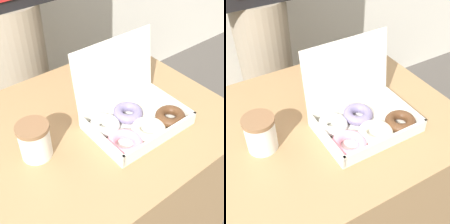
% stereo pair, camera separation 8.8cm
% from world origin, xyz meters
% --- Properties ---
extents(table, '(0.96, 0.70, 0.70)m').
position_xyz_m(table, '(0.00, 0.00, 0.35)').
color(table, '#99754C').
rests_on(table, ground_plane).
extents(donut_box, '(0.32, 0.26, 0.25)m').
position_xyz_m(donut_box, '(0.13, -0.09, 0.74)').
color(donut_box, silver).
rests_on(donut_box, table).
extents(coffee_cup, '(0.09, 0.09, 0.11)m').
position_xyz_m(coffee_cup, '(-0.17, -0.02, 0.76)').
color(coffee_cup, silver).
rests_on(coffee_cup, table).
extents(person_customer, '(0.45, 0.25, 1.71)m').
position_xyz_m(person_customer, '(0.07, 0.61, 0.91)').
color(person_customer, gray).
rests_on(person_customer, ground_plane).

